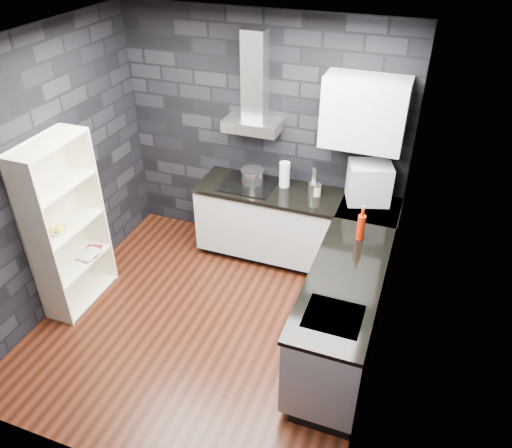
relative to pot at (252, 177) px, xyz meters
The scene contains 28 objects.
ground 1.67m from the pot, 88.94° to the right, with size 3.20×3.20×0.00m, color #3C180D.
ceiling 2.18m from the pot, 88.94° to the right, with size 3.20×3.20×0.00m, color white.
wall_back 0.46m from the pot, 84.89° to the left, with size 3.20×0.05×2.70m, color black.
wall_front 2.99m from the pot, 89.52° to the right, with size 3.20×0.05×2.70m, color black.
wall_left 2.12m from the pot, 139.94° to the right, with size 0.05×3.20×2.70m, color black.
wall_right 2.16m from the pot, 39.20° to the right, with size 0.05×3.20×2.70m, color black.
toekick_back 1.07m from the pot, ahead, with size 2.18×0.50×0.10m, color black.
toekick_right 2.07m from the pot, 42.38° to the right, with size 0.50×1.78×0.10m, color black.
counter_back_cab 0.73m from the pot, ahead, with size 2.20×0.60×0.76m, color #B9B9BD.
counter_right_cab 1.89m from the pot, 43.23° to the right, with size 0.60×1.80×0.76m, color #B9B9BD.
counter_back_top 0.54m from the pot, ahead, with size 2.20×0.62×0.04m, color black.
counter_right_top 1.81m from the pot, 43.45° to the right, with size 0.62×1.80×0.04m, color black.
counter_corner_top 1.33m from the pot, ahead, with size 0.62×0.62×0.04m, color black.
hood_body 0.58m from the pot, 106.50° to the left, with size 0.60×0.34×0.12m, color #A5A5AA.
hood_chimney 1.10m from the pot, 99.20° to the left, with size 0.24×0.20×0.90m, color #A5A5AA.
upper_cabinet 1.42m from the pot, ahead, with size 0.80×0.35×0.70m, color silver.
cooktop 0.09m from the pot, 118.78° to the right, with size 0.58×0.50×0.01m, color black.
sink_rim 2.19m from the pot, 52.80° to the right, with size 0.44×0.40×0.01m, color #A5A5AA.
pot is the anchor object (origin of this frame).
glass_vase 0.36m from the pot, 11.77° to the left, with size 0.12×0.12×0.28m, color silver.
storage_jar 0.74m from the pot, ahead, with size 0.09×0.09×0.12m, color tan.
utensil_crock 0.70m from the pot, ahead, with size 0.10×0.10×0.13m, color silver.
appliance_garage 1.27m from the pot, ahead, with size 0.42×0.33×0.42m, color silver.
red_bottle 1.47m from the pot, 26.20° to the right, with size 0.07×0.07×0.25m, color #A61B03.
bookshelf 2.01m from the pot, 134.03° to the right, with size 0.34×0.80×1.80m, color #F7F1CD.
fruit_bowl 2.10m from the pot, 131.76° to the right, with size 0.20×0.20×0.05m, color white.
book_red 1.94m from the pot, 138.28° to the right, with size 0.16×0.02×0.22m, color maroon.
book_second 1.95m from the pot, 137.14° to the right, with size 0.17×0.02×0.23m, color #B2B2B2.
Camera 1 is at (1.71, -3.23, 3.61)m, focal length 35.00 mm.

